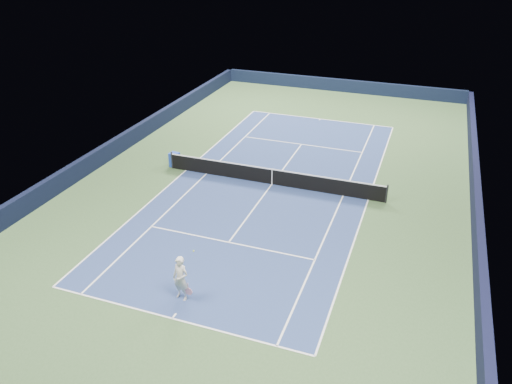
% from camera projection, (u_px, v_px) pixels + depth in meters
% --- Properties ---
extents(ground, '(40.00, 40.00, 0.00)m').
position_uv_depth(ground, '(272.00, 184.00, 28.56)').
color(ground, '#34502B').
rests_on(ground, ground).
extents(wall_far, '(22.00, 0.35, 1.10)m').
position_uv_depth(wall_far, '(341.00, 85.00, 44.81)').
color(wall_far, black).
rests_on(wall_far, ground).
extents(wall_right, '(0.35, 40.00, 1.10)m').
position_uv_depth(wall_right, '(476.00, 208.00, 25.04)').
color(wall_right, black).
rests_on(wall_right, ground).
extents(wall_left, '(0.35, 40.00, 1.10)m').
position_uv_depth(wall_left, '(110.00, 150.00, 31.58)').
color(wall_left, black).
rests_on(wall_left, ground).
extents(court_surface, '(10.97, 23.77, 0.01)m').
position_uv_depth(court_surface, '(272.00, 184.00, 28.56)').
color(court_surface, navy).
rests_on(court_surface, ground).
extents(baseline_far, '(10.97, 0.08, 0.00)m').
position_uv_depth(baseline_far, '(320.00, 119.00, 38.45)').
color(baseline_far, white).
rests_on(baseline_far, ground).
extents(baseline_near, '(10.97, 0.08, 0.00)m').
position_uv_depth(baseline_near, '(172.00, 318.00, 18.67)').
color(baseline_near, white).
rests_on(baseline_near, ground).
extents(sideline_doubles_right, '(0.08, 23.77, 0.00)m').
position_uv_depth(sideline_doubles_right, '(368.00, 200.00, 26.90)').
color(sideline_doubles_right, white).
rests_on(sideline_doubles_right, ground).
extents(sideline_doubles_left, '(0.08, 23.77, 0.00)m').
position_uv_depth(sideline_doubles_left, '(186.00, 170.00, 30.22)').
color(sideline_doubles_left, white).
rests_on(sideline_doubles_left, ground).
extents(sideline_singles_right, '(0.08, 23.77, 0.00)m').
position_uv_depth(sideline_singles_right, '(343.00, 196.00, 27.32)').
color(sideline_singles_right, white).
rests_on(sideline_singles_right, ground).
extents(sideline_singles_left, '(0.08, 23.77, 0.00)m').
position_uv_depth(sideline_singles_left, '(207.00, 174.00, 29.80)').
color(sideline_singles_left, white).
rests_on(sideline_singles_left, ground).
extents(service_line_far, '(8.23, 0.08, 0.00)m').
position_uv_depth(service_line_far, '(301.00, 144.00, 33.89)').
color(service_line_far, white).
rests_on(service_line_far, ground).
extents(service_line_near, '(8.23, 0.08, 0.00)m').
position_uv_depth(service_line_near, '(229.00, 242.00, 23.23)').
color(service_line_near, white).
rests_on(service_line_near, ground).
extents(center_service_line, '(0.08, 12.80, 0.00)m').
position_uv_depth(center_service_line, '(272.00, 184.00, 28.56)').
color(center_service_line, white).
rests_on(center_service_line, ground).
extents(center_mark_far, '(0.08, 0.30, 0.00)m').
position_uv_depth(center_mark_far, '(320.00, 120.00, 38.33)').
color(center_mark_far, white).
rests_on(center_mark_far, ground).
extents(center_mark_near, '(0.08, 0.30, 0.00)m').
position_uv_depth(center_mark_near, '(174.00, 316.00, 18.79)').
color(center_mark_near, white).
rests_on(center_mark_near, ground).
extents(tennis_net, '(12.90, 0.10, 1.07)m').
position_uv_depth(tennis_net, '(272.00, 176.00, 28.33)').
color(tennis_net, black).
rests_on(tennis_net, ground).
extents(sponsor_cube, '(0.61, 0.55, 0.89)m').
position_uv_depth(sponsor_cube, '(175.00, 160.00, 30.54)').
color(sponsor_cube, blue).
rests_on(sponsor_cube, ground).
extents(tennis_player, '(0.87, 1.32, 1.91)m').
position_uv_depth(tennis_player, '(181.00, 279.00, 19.28)').
color(tennis_player, silver).
rests_on(tennis_player, ground).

